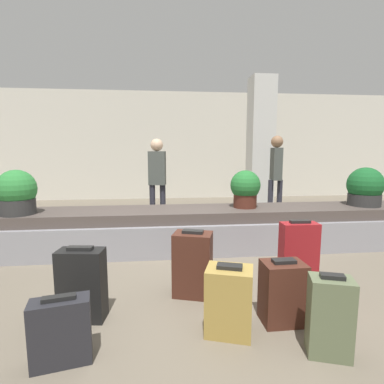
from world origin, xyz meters
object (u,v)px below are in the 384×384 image
suitcase_1 (283,292)px  traveler_1 (276,169)px  suitcase_6 (61,331)px  potted_plant_0 (365,188)px  suitcase_0 (82,285)px  suitcase_3 (330,316)px  potted_plant_1 (17,193)px  potted_plant_2 (245,189)px  suitcase_4 (229,300)px  traveler_0 (157,174)px  suitcase_2 (298,256)px  suitcase_5 (193,264)px  pillar (260,145)px

suitcase_1 → traveler_1: traveler_1 is taller
suitcase_6 → potted_plant_0: (3.87, 2.34, 0.65)m
suitcase_0 → suitcase_3: bearing=-12.2°
potted_plant_1 → potted_plant_2: potted_plant_1 is taller
suitcase_6 → potted_plant_0: potted_plant_0 is taller
suitcase_4 → potted_plant_1: size_ratio=0.95×
potted_plant_1 → traveler_0: (1.86, 1.56, 0.11)m
suitcase_3 → suitcase_6: suitcase_3 is taller
suitcase_3 → potted_plant_2: bearing=106.1°
suitcase_0 → suitcase_2: 2.16m
suitcase_0 → potted_plant_1: potted_plant_1 is taller
suitcase_4 → potted_plant_0: 3.45m
suitcase_4 → traveler_1: 4.36m
traveler_1 → suitcase_1: bearing=-14.9°
potted_plant_0 → potted_plant_2: bearing=178.8°
suitcase_2 → suitcase_5: suitcase_2 is taller
suitcase_4 → suitcase_6: bearing=-151.8°
suitcase_3 → suitcase_4: suitcase_3 is taller
suitcase_0 → traveler_0: traveler_0 is taller
suitcase_0 → suitcase_2: size_ratio=0.88×
suitcase_2 → suitcase_5: 1.13m
suitcase_6 → traveler_1: bearing=40.6°
potted_plant_2 → traveler_1: size_ratio=0.32×
potted_plant_1 → pillar: bearing=34.1°
suitcase_0 → suitcase_3: size_ratio=1.08×
suitcase_5 → potted_plant_1: 2.66m
suitcase_0 → potted_plant_2: (1.96, 1.83, 0.58)m
suitcase_1 → suitcase_2: bearing=54.3°
potted_plant_1 → traveler_0: 2.43m
suitcase_0 → suitcase_5: (1.00, 0.34, 0.01)m
suitcase_2 → potted_plant_1: 3.65m
suitcase_5 → suitcase_0: bearing=-144.2°
suitcase_5 → suitcase_2: bearing=18.7°
traveler_0 → pillar: bearing=37.9°
potted_plant_1 → traveler_1: traveler_1 is taller
suitcase_0 → suitcase_4: bearing=-7.9°
suitcase_3 → potted_plant_1: (-3.11, 2.33, 0.61)m
suitcase_1 → suitcase_3: bearing=-69.5°
pillar → potted_plant_1: bearing=-145.9°
potted_plant_1 → traveler_1: size_ratio=0.34×
potted_plant_0 → suitcase_5: bearing=-153.1°
pillar → potted_plant_0: pillar is taller
pillar → suitcase_1: 5.22m
suitcase_6 → potted_plant_0: bearing=19.1°
suitcase_3 → potted_plant_0: (1.99, 2.45, 0.60)m
suitcase_3 → potted_plant_2: (0.08, 2.49, 0.60)m
suitcase_6 → suitcase_0: bearing=77.2°
suitcase_1 → potted_plant_1: size_ratio=0.93×
suitcase_3 → traveler_1: (1.23, 4.18, 0.78)m
suitcase_0 → suitcase_6: size_ratio=1.34×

